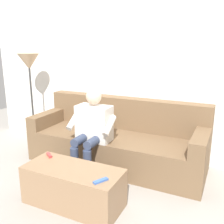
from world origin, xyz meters
name	(u,v)px	position (x,y,z in m)	size (l,w,h in m)	color
ground_plane	(90,188)	(0.00, 0.60, 0.00)	(8.00, 8.00, 0.00)	gray
back_wall	(131,71)	(0.00, -0.61, 1.25)	(5.14, 0.06, 2.50)	silver
couch	(117,141)	(0.00, -0.16, 0.31)	(2.41, 0.85, 0.89)	brown
coffee_table	(73,186)	(0.00, 0.94, 0.21)	(1.03, 0.45, 0.41)	#8C6B4C
person_solo_seated	(92,127)	(0.16, 0.26, 0.63)	(0.59, 0.50, 1.10)	beige
remote_blue	(101,181)	(-0.38, 1.04, 0.42)	(0.15, 0.04, 0.02)	#3860B7
remote_red	(49,155)	(0.40, 0.81, 0.42)	(0.12, 0.03, 0.03)	#B73333
floor_lamp	(29,67)	(1.49, -0.14, 1.29)	(0.33, 0.33, 1.50)	#2D2D2D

